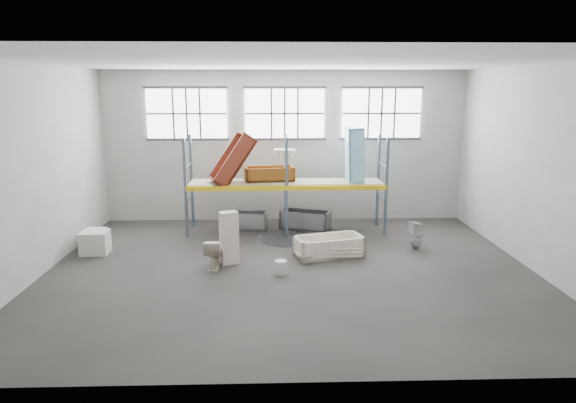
{
  "coord_description": "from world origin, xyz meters",
  "views": [
    {
      "loc": [
        -0.43,
        -11.99,
        4.4
      ],
      "look_at": [
        0.0,
        1.5,
        1.4
      ],
      "focal_mm": 31.76,
      "sensor_mm": 36.0,
      "label": 1
    }
  ],
  "objects_px": {
    "cistern_tall": "(229,238)",
    "blue_tub_upright": "(355,155)",
    "toilet_white": "(416,235)",
    "rust_tub_flat": "(269,174)",
    "toilet_beige": "(214,253)",
    "steel_tub_right": "(305,219)",
    "bucket": "(281,267)",
    "carton_near": "(95,243)",
    "steel_tub_left": "(244,220)",
    "bathtub_beige": "(329,246)"
  },
  "relations": [
    {
      "from": "cistern_tall",
      "to": "blue_tub_upright",
      "type": "relative_size",
      "value": 0.81
    },
    {
      "from": "cistern_tall",
      "to": "carton_near",
      "type": "bearing_deg",
      "value": 143.06
    },
    {
      "from": "bucket",
      "to": "carton_near",
      "type": "height_order",
      "value": "carton_near"
    },
    {
      "from": "cistern_tall",
      "to": "rust_tub_flat",
      "type": "distance_m",
      "value": 3.48
    },
    {
      "from": "rust_tub_flat",
      "to": "carton_near",
      "type": "bearing_deg",
      "value": -155.27
    },
    {
      "from": "blue_tub_upright",
      "to": "bucket",
      "type": "bearing_deg",
      "value": -121.75
    },
    {
      "from": "toilet_white",
      "to": "rust_tub_flat",
      "type": "xyz_separation_m",
      "value": [
        -4.12,
        2.01,
        1.43
      ]
    },
    {
      "from": "toilet_beige",
      "to": "cistern_tall",
      "type": "height_order",
      "value": "cistern_tall"
    },
    {
      "from": "bucket",
      "to": "bathtub_beige",
      "type": "bearing_deg",
      "value": 45.49
    },
    {
      "from": "steel_tub_right",
      "to": "carton_near",
      "type": "height_order",
      "value": "carton_near"
    },
    {
      "from": "bathtub_beige",
      "to": "steel_tub_left",
      "type": "height_order",
      "value": "bathtub_beige"
    },
    {
      "from": "toilet_beige",
      "to": "steel_tub_left",
      "type": "relative_size",
      "value": 0.52
    },
    {
      "from": "toilet_beige",
      "to": "steel_tub_left",
      "type": "bearing_deg",
      "value": -96.72
    },
    {
      "from": "cistern_tall",
      "to": "steel_tub_left",
      "type": "distance_m",
      "value": 3.43
    },
    {
      "from": "cistern_tall",
      "to": "blue_tub_upright",
      "type": "height_order",
      "value": "blue_tub_upright"
    },
    {
      "from": "steel_tub_left",
      "to": "rust_tub_flat",
      "type": "xyz_separation_m",
      "value": [
        0.82,
        -0.28,
        1.56
      ]
    },
    {
      "from": "toilet_white",
      "to": "rust_tub_flat",
      "type": "relative_size",
      "value": 0.52
    },
    {
      "from": "steel_tub_right",
      "to": "bucket",
      "type": "bearing_deg",
      "value": -101.88
    },
    {
      "from": "bathtub_beige",
      "to": "cistern_tall",
      "type": "height_order",
      "value": "cistern_tall"
    },
    {
      "from": "steel_tub_right",
      "to": "carton_near",
      "type": "distance_m",
      "value": 6.37
    },
    {
      "from": "blue_tub_upright",
      "to": "rust_tub_flat",
      "type": "bearing_deg",
      "value": 177.09
    },
    {
      "from": "cistern_tall",
      "to": "blue_tub_upright",
      "type": "distance_m",
      "value": 5.02
    },
    {
      "from": "steel_tub_right",
      "to": "blue_tub_upright",
      "type": "distance_m",
      "value": 2.6
    },
    {
      "from": "toilet_white",
      "to": "steel_tub_left",
      "type": "distance_m",
      "value": 5.44
    },
    {
      "from": "steel_tub_right",
      "to": "blue_tub_upright",
      "type": "xyz_separation_m",
      "value": [
        1.47,
        -0.35,
        2.11
      ]
    },
    {
      "from": "bathtub_beige",
      "to": "toilet_beige",
      "type": "height_order",
      "value": "toilet_beige"
    },
    {
      "from": "toilet_beige",
      "to": "steel_tub_right",
      "type": "xyz_separation_m",
      "value": [
        2.54,
        3.63,
        -0.09
      ]
    },
    {
      "from": "cistern_tall",
      "to": "steel_tub_right",
      "type": "height_order",
      "value": "cistern_tall"
    },
    {
      "from": "carton_near",
      "to": "rust_tub_flat",
      "type": "bearing_deg",
      "value": 24.73
    },
    {
      "from": "rust_tub_flat",
      "to": "carton_near",
      "type": "xyz_separation_m",
      "value": [
        -4.75,
        -2.19,
        -1.51
      ]
    },
    {
      "from": "steel_tub_left",
      "to": "steel_tub_right",
      "type": "height_order",
      "value": "steel_tub_right"
    },
    {
      "from": "blue_tub_upright",
      "to": "bucket",
      "type": "distance_m",
      "value": 4.98
    },
    {
      "from": "toilet_beige",
      "to": "steel_tub_left",
      "type": "xyz_separation_m",
      "value": [
        0.57,
        3.68,
        -0.11
      ]
    },
    {
      "from": "bathtub_beige",
      "to": "bucket",
      "type": "height_order",
      "value": "bathtub_beige"
    },
    {
      "from": "cistern_tall",
      "to": "rust_tub_flat",
      "type": "xyz_separation_m",
      "value": [
        1.02,
        3.13,
        1.14
      ]
    },
    {
      "from": "steel_tub_right",
      "to": "bucket",
      "type": "distance_m",
      "value": 4.24
    },
    {
      "from": "carton_near",
      "to": "bathtub_beige",
      "type": "bearing_deg",
      "value": -3.54
    },
    {
      "from": "steel_tub_left",
      "to": "steel_tub_right",
      "type": "distance_m",
      "value": 1.97
    },
    {
      "from": "steel_tub_right",
      "to": "bucket",
      "type": "xyz_separation_m",
      "value": [
        -0.87,
        -4.14,
        -0.11
      ]
    },
    {
      "from": "toilet_white",
      "to": "steel_tub_right",
      "type": "bearing_deg",
      "value": -146.64
    },
    {
      "from": "toilet_white",
      "to": "steel_tub_right",
      "type": "distance_m",
      "value": 3.72
    },
    {
      "from": "cistern_tall",
      "to": "blue_tub_upright",
      "type": "xyz_separation_m",
      "value": [
        3.65,
        2.99,
        1.71
      ]
    },
    {
      "from": "steel_tub_left",
      "to": "cistern_tall",
      "type": "bearing_deg",
      "value": -93.43
    },
    {
      "from": "blue_tub_upright",
      "to": "bucket",
      "type": "relative_size",
      "value": 5.04
    },
    {
      "from": "cistern_tall",
      "to": "carton_near",
      "type": "relative_size",
      "value": 1.9
    },
    {
      "from": "blue_tub_upright",
      "to": "bucket",
      "type": "height_order",
      "value": "blue_tub_upright"
    },
    {
      "from": "rust_tub_flat",
      "to": "blue_tub_upright",
      "type": "relative_size",
      "value": 0.89
    },
    {
      "from": "toilet_white",
      "to": "bucket",
      "type": "bearing_deg",
      "value": -83.25
    },
    {
      "from": "bucket",
      "to": "toilet_beige",
      "type": "bearing_deg",
      "value": 162.85
    },
    {
      "from": "steel_tub_left",
      "to": "rust_tub_flat",
      "type": "relative_size",
      "value": 0.95
    }
  ]
}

